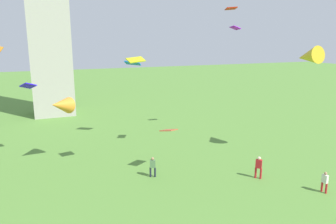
% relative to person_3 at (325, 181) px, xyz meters
% --- Properties ---
extents(person_3, '(0.28, 0.49, 1.59)m').
position_rel_person_3_xyz_m(person_3, '(0.00, 0.00, 0.00)').
color(person_3, red).
rests_on(person_3, ground_plane).
extents(person_4, '(0.50, 0.40, 1.68)m').
position_rel_person_3_xyz_m(person_4, '(-10.56, 7.40, 0.05)').
color(person_4, '#1E2333').
rests_on(person_4, ground_plane).
extents(person_5, '(0.52, 0.54, 1.83)m').
position_rel_person_3_xyz_m(person_5, '(-2.85, 3.88, 0.14)').
color(person_5, red).
rests_on(person_5, ground_plane).
extents(kite_flying_0, '(1.53, 1.62, 0.80)m').
position_rel_person_3_xyz_m(kite_flying_0, '(-19.32, 15.61, 5.96)').
color(kite_flying_0, '#210CEF').
extents(kite_flying_1, '(2.66, 2.60, 1.82)m').
position_rel_person_3_xyz_m(kite_flying_1, '(-16.86, 12.95, 4.50)').
color(kite_flying_1, orange).
extents(kite_flying_2, '(1.78, 1.74, 0.47)m').
position_rel_person_3_xyz_m(kite_flying_2, '(-8.93, 7.90, 2.73)').
color(kite_flying_2, '#B94E2C').
extents(kite_flying_4, '(1.92, 1.77, 0.58)m').
position_rel_person_3_xyz_m(kite_flying_4, '(-9.00, 17.61, 7.54)').
color(kite_flying_4, blue).
extents(kite_flying_5, '(1.64, 2.52, 1.98)m').
position_rel_person_3_xyz_m(kite_flying_5, '(4.20, 6.72, 8.49)').
color(kite_flying_5, gold).
extents(kite_flying_7, '(1.22, 0.91, 0.49)m').
position_rel_person_3_xyz_m(kite_flying_7, '(2.39, 15.76, 11.24)').
color(kite_flying_7, '#9D14E6').
extents(kite_flying_9, '(1.30, 1.51, 0.20)m').
position_rel_person_3_xyz_m(kite_flying_9, '(-3.00, 8.53, 12.54)').
color(kite_flying_9, red).
extents(kite_flying_11, '(1.40, 1.01, 0.46)m').
position_rel_person_3_xyz_m(kite_flying_11, '(-11.56, 8.17, 8.50)').
color(kite_flying_11, gold).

